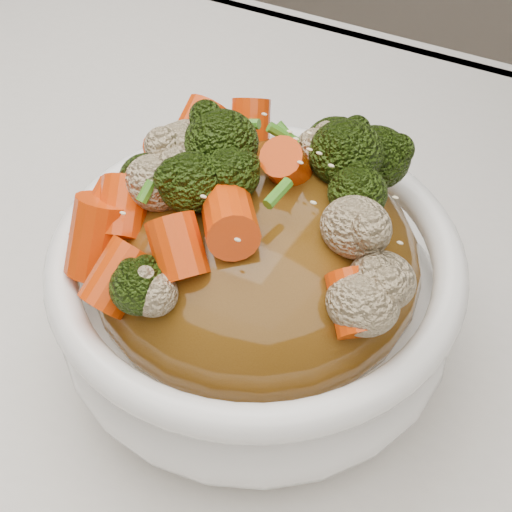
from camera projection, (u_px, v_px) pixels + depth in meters
The scene contains 8 objects.
tablecloth at pixel (125, 397), 0.39m from camera, with size 1.20×0.80×0.04m, color silver.
bowl at pixel (256, 297), 0.37m from camera, with size 0.20×0.20×0.08m, color white, non-canonical shape.
sauce_base at pixel (256, 260), 0.35m from camera, with size 0.16×0.16×0.09m, color #5E3A10.
carrots at pixel (256, 167), 0.31m from camera, with size 0.16×0.16×0.05m, color #E74207, non-canonical shape.
broccoli at pixel (256, 169), 0.31m from camera, with size 0.16×0.16×0.04m, color black, non-canonical shape.
cauliflower at pixel (256, 172), 0.31m from camera, with size 0.16×0.16×0.03m, color tan, non-canonical shape.
scallions at pixel (256, 165), 0.30m from camera, with size 0.12×0.12×0.02m, color #3E871F, non-canonical shape.
sesame_seeds at pixel (256, 165), 0.30m from camera, with size 0.14×0.14×0.01m, color beige, non-canonical shape.
Camera 1 is at (0.17, -0.16, 1.07)m, focal length 50.00 mm.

